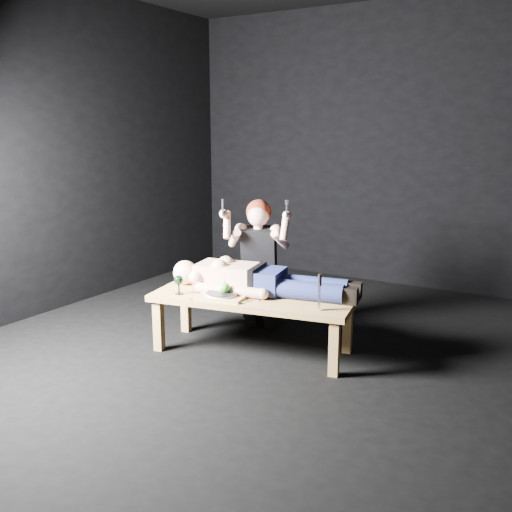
% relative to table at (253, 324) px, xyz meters
% --- Properties ---
extents(ground, '(5.00, 5.00, 0.00)m').
position_rel_table_xyz_m(ground, '(0.32, 0.04, -0.23)').
color(ground, black).
rests_on(ground, ground).
extents(back_wall, '(5.00, 0.00, 5.00)m').
position_rel_table_xyz_m(back_wall, '(0.32, 2.54, 1.27)').
color(back_wall, black).
rests_on(back_wall, ground).
extents(table, '(1.62, 0.85, 0.45)m').
position_rel_table_xyz_m(table, '(0.00, 0.00, 0.00)').
color(table, tan).
rests_on(table, ground).
extents(lying_man, '(1.52, 0.71, 0.25)m').
position_rel_table_xyz_m(lying_man, '(0.02, 0.12, 0.35)').
color(lying_man, beige).
rests_on(lying_man, table).
extents(kneeling_woman, '(0.83, 0.87, 1.16)m').
position_rel_table_xyz_m(kneeling_woman, '(-0.23, 0.50, 0.36)').
color(kneeling_woman, black).
rests_on(kneeling_woman, ground).
extents(serving_tray, '(0.40, 0.32, 0.02)m').
position_rel_table_xyz_m(serving_tray, '(-0.17, -0.17, 0.24)').
color(serving_tray, tan).
rests_on(serving_tray, table).
extents(plate, '(0.28, 0.28, 0.02)m').
position_rel_table_xyz_m(plate, '(-0.17, -0.17, 0.26)').
color(plate, white).
rests_on(plate, serving_tray).
extents(apple, '(0.08, 0.08, 0.08)m').
position_rel_table_xyz_m(apple, '(-0.15, -0.16, 0.30)').
color(apple, green).
rests_on(apple, plate).
extents(goblet, '(0.08, 0.08, 0.15)m').
position_rel_table_xyz_m(goblet, '(-0.51, -0.26, 0.30)').
color(goblet, black).
rests_on(goblet, table).
extents(fork_flat, '(0.02, 0.16, 0.01)m').
position_rel_table_xyz_m(fork_flat, '(-0.34, -0.27, 0.23)').
color(fork_flat, '#B2B2B7').
rests_on(fork_flat, table).
extents(knife_flat, '(0.06, 0.16, 0.01)m').
position_rel_table_xyz_m(knife_flat, '(0.05, -0.14, 0.23)').
color(knife_flat, '#B2B2B7').
rests_on(knife_flat, table).
extents(spoon_flat, '(0.14, 0.12, 0.01)m').
position_rel_table_xyz_m(spoon_flat, '(0.06, -0.06, 0.23)').
color(spoon_flat, '#B2B2B7').
rests_on(spoon_flat, table).
extents(carving_knife, '(0.04, 0.04, 0.26)m').
position_rel_table_xyz_m(carving_knife, '(0.59, -0.07, 0.36)').
color(carving_knife, '#B2B2B7').
rests_on(carving_knife, table).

